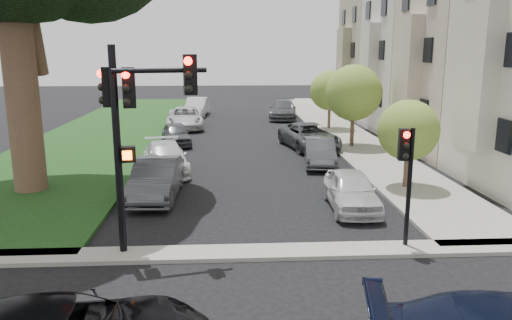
{
  "coord_description": "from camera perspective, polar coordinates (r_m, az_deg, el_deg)",
  "views": [
    {
      "loc": [
        -0.9,
        -10.8,
        5.48
      ],
      "look_at": [
        0.0,
        5.0,
        2.0
      ],
      "focal_mm": 35.0,
      "sensor_mm": 36.0,
      "label": 1
    }
  ],
  "objects": [
    {
      "name": "ground",
      "position": [
        12.14,
        1.39,
        -14.43
      ],
      "size": [
        140.0,
        140.0,
        0.0
      ],
      "primitive_type": "plane",
      "color": "black",
      "rests_on": "ground"
    },
    {
      "name": "grass_strip",
      "position": [
        36.14,
        -16.21,
        3.29
      ],
      "size": [
        8.0,
        44.0,
        0.12
      ],
      "primitive_type": "cube",
      "color": "#14350F",
      "rests_on": "ground"
    },
    {
      "name": "sidewalk_right",
      "position": [
        36.04,
        9.04,
        3.6
      ],
      "size": [
        3.5,
        44.0,
        0.12
      ],
      "primitive_type": "cube",
      "color": "gray",
      "rests_on": "ground"
    },
    {
      "name": "sidewalk_cross",
      "position": [
        13.93,
        0.72,
        -10.5
      ],
      "size": [
        60.0,
        1.0,
        0.12
      ],
      "primitive_type": "cube",
      "color": "gray",
      "rests_on": "ground"
    },
    {
      "name": "house_b",
      "position": [
        29.53,
        24.39,
        14.16
      ],
      "size": [
        7.7,
        7.55,
        15.97
      ],
      "color": "tan",
      "rests_on": "ground"
    },
    {
      "name": "house_c",
      "position": [
        36.37,
        18.85,
        14.06
      ],
      "size": [
        7.7,
        7.55,
        15.97
      ],
      "color": "#BDB0A5",
      "rests_on": "ground"
    },
    {
      "name": "house_d",
      "position": [
        43.43,
        15.08,
        13.91
      ],
      "size": [
        7.7,
        7.55,
        15.97
      ],
      "color": "gray",
      "rests_on": "ground"
    },
    {
      "name": "small_tree_a",
      "position": [
        20.55,
        17.02,
        3.26
      ],
      "size": [
        2.41,
        2.41,
        3.62
      ],
      "color": "#442D1F",
      "rests_on": "ground"
    },
    {
      "name": "small_tree_b",
      "position": [
        28.83,
        11.1,
        7.54
      ],
      "size": [
        3.16,
        3.16,
        4.74
      ],
      "color": "#442D1F",
      "rests_on": "ground"
    },
    {
      "name": "small_tree_c",
      "position": [
        35.23,
        8.45,
        7.86
      ],
      "size": [
        2.77,
        2.77,
        4.16
      ],
      "color": "#442D1F",
      "rests_on": "ground"
    },
    {
      "name": "traffic_signal_main",
      "position": [
        13.36,
        -13.89,
        5.19
      ],
      "size": [
        2.76,
        0.78,
        5.63
      ],
      "color": "black",
      "rests_on": "ground"
    },
    {
      "name": "traffic_signal_secondary",
      "position": [
        14.21,
        16.81,
        -0.64
      ],
      "size": [
        0.44,
        0.36,
        3.45
      ],
      "color": "black",
      "rests_on": "ground"
    },
    {
      "name": "car_parked_0",
      "position": [
        17.87,
        10.85,
        -3.42
      ],
      "size": [
        1.76,
        4.03,
        1.35
      ],
      "primitive_type": "imported",
      "rotation": [
        0.0,
        0.0,
        -0.04
      ],
      "color": "silver",
      "rests_on": "ground"
    },
    {
      "name": "car_parked_1",
      "position": [
        24.38,
        7.29,
        0.9
      ],
      "size": [
        1.88,
        4.15,
        1.32
      ],
      "primitive_type": "imported",
      "rotation": [
        0.0,
        0.0,
        -0.12
      ],
      "color": "#3F4247",
      "rests_on": "ground"
    },
    {
      "name": "car_parked_2",
      "position": [
        28.53,
        6.09,
        2.73
      ],
      "size": [
        3.35,
        5.53,
        1.43
      ],
      "primitive_type": "imported",
      "rotation": [
        0.0,
        0.0,
        0.2
      ],
      "color": "#3F4247",
      "rests_on": "ground"
    },
    {
      "name": "car_parked_4",
      "position": [
        40.9,
        3.1,
        5.76
      ],
      "size": [
        2.82,
        5.45,
        1.51
      ],
      "primitive_type": "imported",
      "rotation": [
        0.0,
        0.0,
        -0.14
      ],
      "color": "#3F4247",
      "rests_on": "ground"
    },
    {
      "name": "car_parked_5",
      "position": [
        19.13,
        -11.3,
        -2.16
      ],
      "size": [
        1.72,
        4.59,
        1.5
      ],
      "primitive_type": "imported",
      "rotation": [
        0.0,
        0.0,
        -0.03
      ],
      "color": "#3F4247",
      "rests_on": "ground"
    },
    {
      "name": "car_parked_6",
      "position": [
        23.15,
        -10.33,
        0.23
      ],
      "size": [
        2.78,
        4.97,
        1.36
      ],
      "primitive_type": "imported",
      "rotation": [
        0.0,
        0.0,
        0.2
      ],
      "color": "silver",
      "rests_on": "ground"
    },
    {
      "name": "car_parked_7",
      "position": [
        29.9,
        -9.13,
        2.96
      ],
      "size": [
        2.26,
        4.07,
        1.31
      ],
      "primitive_type": "imported",
      "rotation": [
        0.0,
        0.0,
        0.2
      ],
      "color": "#3F4247",
      "rests_on": "ground"
    },
    {
      "name": "car_parked_8",
      "position": [
        36.22,
        -8.1,
        4.8
      ],
      "size": [
        2.89,
        5.63,
        1.52
      ],
      "primitive_type": "imported",
      "rotation": [
        0.0,
        0.0,
        0.07
      ],
      "color": "silver",
      "rests_on": "ground"
    },
    {
      "name": "car_parked_9",
      "position": [
        43.18,
        -6.77,
        6.07
      ],
      "size": [
        1.99,
        4.82,
        1.55
      ],
      "primitive_type": "imported",
      "rotation": [
        0.0,
        0.0,
        -0.07
      ],
      "color": "silver",
      "rests_on": "ground"
    }
  ]
}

